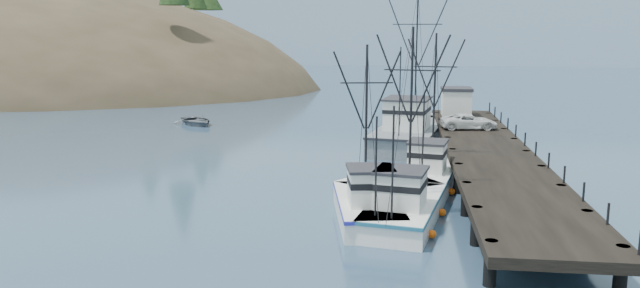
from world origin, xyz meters
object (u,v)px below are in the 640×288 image
object	(u,v)px
trawler_near	(405,206)
pier_shed	(456,101)
work_vessel	(411,131)
motorboat	(196,125)
trawler_mid	(367,204)
pier	(489,154)
trawler_far	(430,172)
pickup_truck	(469,121)

from	to	relation	value
trawler_near	pier_shed	xyz separation A→B (m)	(5.20, 29.33, 2.60)
work_vessel	motorboat	distance (m)	25.37
trawler_mid	motorboat	world-z (taller)	trawler_mid
work_vessel	pier	bearing A→B (deg)	-66.25
trawler_mid	trawler_far	xyz separation A→B (m)	(3.91, 8.46, 0.00)
trawler_mid	pier_shed	xyz separation A→B (m)	(7.36, 29.21, 2.60)
pier	pickup_truck	world-z (taller)	pickup_truck
trawler_near	trawler_far	bearing A→B (deg)	78.49
pickup_truck	motorboat	size ratio (longest dim) A/B	0.85
pier	pier_shed	bearing A→B (deg)	92.74
trawler_near	trawler_far	xyz separation A→B (m)	(1.75, 8.58, 0.00)
trawler_mid	pickup_truck	distance (m)	22.02
pier	motorboat	distance (m)	36.03
pier	trawler_far	xyz separation A→B (m)	(-4.31, -2.75, -0.87)
pier_shed	trawler_far	bearing A→B (deg)	-99.45
work_vessel	pier_shed	xyz separation A→B (m)	(4.50, 5.81, 2.19)
pier	work_vessel	xyz separation A→B (m)	(-5.37, 12.19, -0.46)
work_vessel	pier_shed	bearing A→B (deg)	52.19
pier	motorboat	bearing A→B (deg)	143.76
trawler_mid	pickup_truck	size ratio (longest dim) A/B	2.11
trawler_near	trawler_far	world-z (taller)	trawler_near
trawler_mid	pickup_truck	bearing A→B (deg)	69.37
trawler_mid	work_vessel	bearing A→B (deg)	83.05
pier	motorboat	world-z (taller)	pier
trawler_mid	trawler_far	size ratio (longest dim) A/B	0.95
pier	work_vessel	size ratio (longest dim) A/B	2.50
trawler_far	trawler_mid	bearing A→B (deg)	-114.78
motorboat	pier	bearing A→B (deg)	-76.64
pier	trawler_near	size ratio (longest dim) A/B	3.97
trawler_mid	motorboat	bearing A→B (deg)	122.64
pickup_truck	pier	bearing A→B (deg)	176.66
work_vessel	pier_shed	size ratio (longest dim) A/B	5.50
work_vessel	pickup_truck	world-z (taller)	work_vessel
trawler_near	motorboat	xyz separation A→B (m)	(-22.96, 32.60, -0.82)
trawler_far	motorboat	bearing A→B (deg)	135.81
trawler_near	motorboat	size ratio (longest dim) A/B	1.96
trawler_mid	pier_shed	world-z (taller)	trawler_mid
pier_shed	motorboat	xyz separation A→B (m)	(-28.16, 3.28, -3.42)
pickup_truck	work_vessel	bearing A→B (deg)	53.19
pier	trawler_near	bearing A→B (deg)	-118.16
pier	trawler_mid	size ratio (longest dim) A/B	4.35
trawler_mid	pickup_truck	world-z (taller)	trawler_mid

